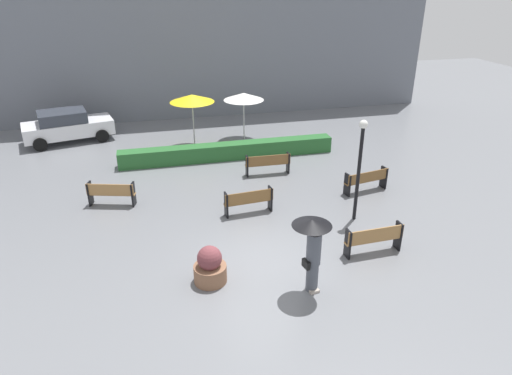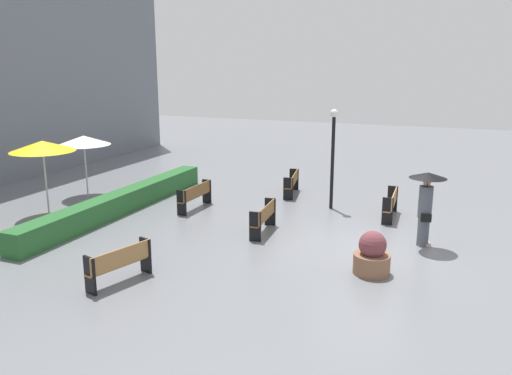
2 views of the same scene
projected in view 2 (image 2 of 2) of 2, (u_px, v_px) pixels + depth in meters
ground_plane at (362, 248)px, 14.36m from camera, size 60.00×60.00×0.00m
bench_near_right at (391, 202)px, 17.02m from camera, size 1.81×0.41×0.90m
bench_far_left at (120, 262)px, 11.95m from camera, size 1.72×0.80×0.88m
bench_back_row at (196, 195)px, 18.05m from camera, size 1.89×0.39×0.88m
bench_mid_center at (264, 216)px, 15.49m from camera, size 1.75×0.49×0.89m
bench_far_right at (292, 182)px, 20.04m from camera, size 1.85×0.69×0.86m
pedestrian_with_umbrella at (426, 198)px, 14.18m from camera, size 1.02×1.02×2.13m
planter_pot at (372, 255)px, 12.51m from camera, size 0.90×0.90×1.08m
lamp_post at (333, 148)px, 17.74m from camera, size 0.28×0.28×3.50m
patio_umbrella_yellow at (42, 146)px, 16.85m from camera, size 2.09×2.09×2.55m
patio_umbrella_white at (84, 140)px, 19.42m from camera, size 1.99×1.99×2.36m
hedge_strip at (122, 202)px, 17.75m from camera, size 9.70×0.70×0.72m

